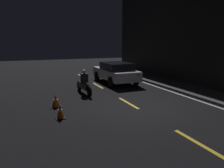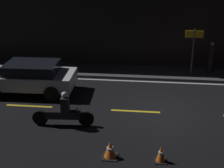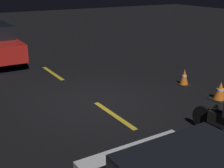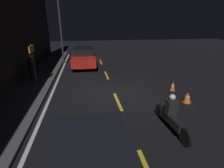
% 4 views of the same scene
% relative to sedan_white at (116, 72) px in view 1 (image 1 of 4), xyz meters
% --- Properties ---
extents(ground_plane, '(56.00, 56.00, 0.00)m').
position_rel_sedan_white_xyz_m(ground_plane, '(5.95, -1.46, -0.78)').
color(ground_plane, black).
extents(raised_curb, '(28.00, 2.01, 0.11)m').
position_rel_sedan_white_xyz_m(raised_curb, '(5.95, 3.18, -0.73)').
color(raised_curb, '#424244').
rests_on(raised_curb, ground).
extents(lane_dash_a, '(2.00, 0.14, 0.01)m').
position_rel_sedan_white_xyz_m(lane_dash_a, '(-4.05, -1.46, -0.78)').
color(lane_dash_a, gold).
rests_on(lane_dash_a, ground).
extents(lane_dash_b, '(2.00, 0.14, 0.01)m').
position_rel_sedan_white_xyz_m(lane_dash_b, '(0.45, -1.46, -0.78)').
color(lane_dash_b, gold).
rests_on(lane_dash_b, ground).
extents(lane_dash_c, '(2.00, 0.14, 0.01)m').
position_rel_sedan_white_xyz_m(lane_dash_c, '(4.95, -1.46, -0.78)').
color(lane_dash_c, gold).
rests_on(lane_dash_c, ground).
extents(lane_dash_d, '(2.00, 0.14, 0.01)m').
position_rel_sedan_white_xyz_m(lane_dash_d, '(9.45, -1.46, -0.78)').
color(lane_dash_d, gold).
rests_on(lane_dash_d, ground).
extents(lane_solid_kerb, '(25.20, 0.14, 0.01)m').
position_rel_sedan_white_xyz_m(lane_solid_kerb, '(5.95, 1.93, -0.78)').
color(lane_solid_kerb, silver).
rests_on(lane_solid_kerb, ground).
extents(sedan_white, '(4.27, 2.08, 1.44)m').
position_rel_sedan_white_xyz_m(sedan_white, '(0.00, 0.00, 0.00)').
color(sedan_white, silver).
rests_on(sedan_white, ground).
extents(motorcycle, '(2.31, 0.38, 1.36)m').
position_rel_sedan_white_xyz_m(motorcycle, '(2.32, -2.90, -0.23)').
color(motorcycle, black).
rests_on(motorcycle, ground).
extents(traffic_cone_near, '(0.50, 0.50, 0.55)m').
position_rel_sedan_white_xyz_m(traffic_cone_near, '(4.28, -4.73, -0.51)').
color(traffic_cone_near, black).
rests_on(traffic_cone_near, ground).
extents(traffic_cone_mid, '(0.37, 0.37, 0.56)m').
position_rel_sedan_white_xyz_m(traffic_cone_mid, '(5.85, -4.78, -0.51)').
color(traffic_cone_mid, black).
rests_on(traffic_cone_mid, ground).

